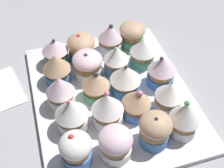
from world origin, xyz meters
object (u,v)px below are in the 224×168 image
Objects in this scene: cupcake_6 at (136,103)px; cupcake_19 at (132,34)px; cupcake_12 at (57,68)px; cupcake_8 at (61,92)px; cupcake_10 at (125,77)px; cupcake_18 at (110,39)px; cupcake_1 at (116,143)px; cupcake_3 at (185,118)px; cupcake_11 at (161,71)px; cupcake_14 at (116,59)px; cupcake_5 at (108,109)px; cupcake_15 at (143,52)px; cupcake_9 at (96,86)px; cupcake_16 at (55,51)px; cupcake_17 at (81,47)px; cupcake_13 at (88,64)px; cupcake_0 at (76,149)px; cupcake_4 at (72,114)px; cupcake_2 at (155,129)px; cupcake_7 at (169,96)px; baking_tray at (112,95)px.

cupcake_19 is (6.54, 21.11, -0.11)cm from cupcake_6.
cupcake_8 is at bearing -93.11° from cupcake_12.
cupcake_18 is (0.80, 13.52, -0.02)cm from cupcake_10.
cupcake_3 is (13.57, 0.88, 0.95)cm from cupcake_1.
cupcake_11 and cupcake_14 have the same top height.
cupcake_15 is at bearing 48.76° from cupcake_5.
cupcake_9 is 1.15× the size of cupcake_19.
cupcake_18 is (7.33, 27.99, 0.43)cm from cupcake_1.
cupcake_16 is at bearing 162.88° from cupcake_15.
cupcake_17 is (6.05, -0.15, -0.16)cm from cupcake_16.
cupcake_16 is at bearing 122.59° from cupcake_6.
cupcake_13 is at bearing 134.11° from cupcake_10.
cupcake_10 is (13.43, 13.89, 0.13)cm from cupcake_0.
cupcake_16 is (-6.17, 13.33, -0.05)cm from cupcake_9.
cupcake_9 is 1.02× the size of cupcake_16.
cupcake_4 is at bearing -87.42° from cupcake_12.
cupcake_0 is 1.01× the size of cupcake_9.
cupcake_3 is 27.83cm from cupcake_18.
cupcake_16 is (0.65, 5.89, -0.27)cm from cupcake_12.
cupcake_9 is 10.09cm from cupcake_12.
cupcake_11 reaches higher than cupcake_2.
cupcake_5 reaches higher than cupcake_11.
cupcake_8 is at bearing -118.69° from cupcake_17.
cupcake_5 is 14.09cm from cupcake_13.
cupcake_7 is at bearing -3.97° from cupcake_6.
cupcake_1 is 0.78× the size of cupcake_3.
baking_tray is 6.24× the size of cupcake_19.
cupcake_6 is 15.23cm from cupcake_8.
cupcake_3 reaches higher than cupcake_2.
cupcake_3 is at bearing -43.47° from cupcake_6.
cupcake_6 is at bearing 4.37° from cupcake_5.
cupcake_12 is at bearing 92.58° from cupcake_4.
cupcake_0 is 21.24cm from cupcake_7.
cupcake_11 is at bearing 79.36° from cupcake_7.
cupcake_4 is 1.09× the size of cupcake_10.
cupcake_12 is at bearing 124.20° from cupcake_2.
cupcake_16 is at bearing 134.52° from cupcake_10.
cupcake_1 is 0.86× the size of cupcake_18.
cupcake_4 is at bearing -152.78° from cupcake_10.
cupcake_2 and cupcake_10 have the same top height.
cupcake_7 and cupcake_16 have the same top height.
baking_tray is 15.11cm from cupcake_1.
cupcake_9 is at bearing -47.52° from cupcake_12.
cupcake_4 is 1.04× the size of cupcake_8.
cupcake_3 is 1.11× the size of cupcake_18.
cupcake_0 is 15.09cm from cupcake_9.
cupcake_13 reaches higher than cupcake_1.
cupcake_13 is 1.06× the size of cupcake_19.
baking_tray is 5.53cm from cupcake_9.
cupcake_11 reaches higher than cupcake_6.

